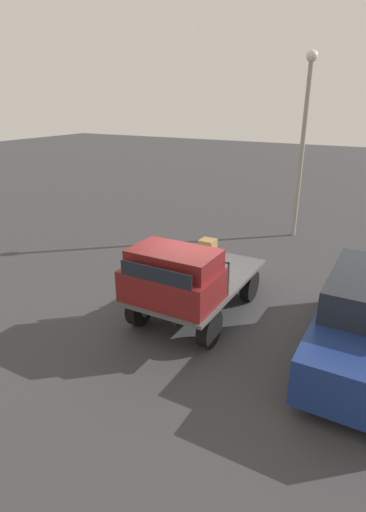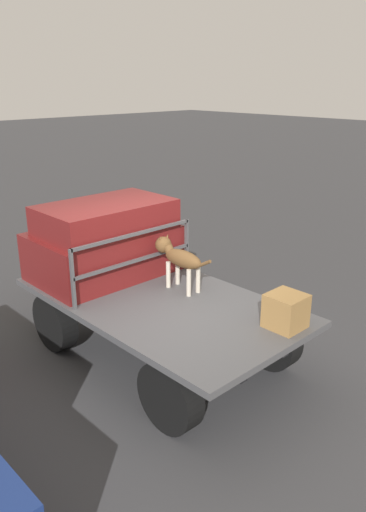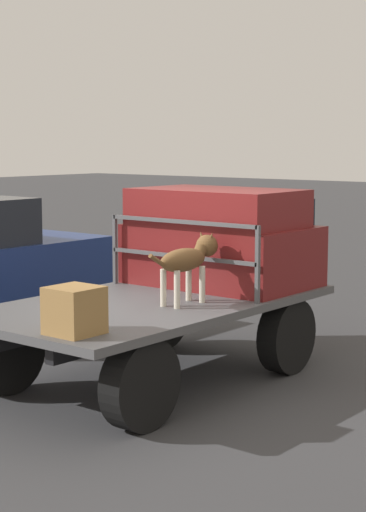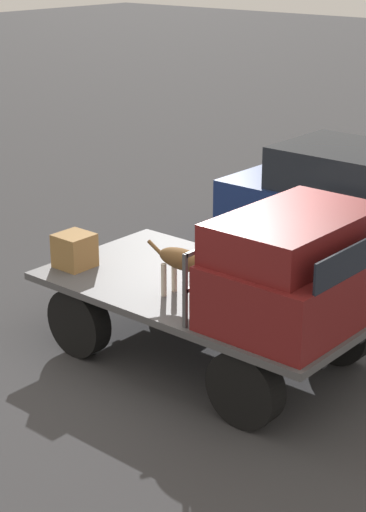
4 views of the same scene
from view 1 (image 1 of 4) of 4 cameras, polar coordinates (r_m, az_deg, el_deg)
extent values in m
plane|color=#38383A|center=(9.70, 2.08, -7.78)|extent=(80.00, 80.00, 0.00)
cylinder|color=black|center=(8.28, 3.82, -10.22)|extent=(0.79, 0.24, 0.79)
cylinder|color=black|center=(9.04, -6.22, -7.37)|extent=(0.79, 0.24, 0.79)
cylinder|color=black|center=(10.18, 9.48, -4.11)|extent=(0.79, 0.24, 0.79)
cylinder|color=black|center=(10.81, 0.83, -2.23)|extent=(0.79, 0.24, 0.79)
cube|color=black|center=(9.25, 4.13, -4.60)|extent=(3.43, 0.10, 0.18)
cube|color=black|center=(9.54, 0.21, -3.69)|extent=(3.43, 0.10, 0.18)
cube|color=#4C4C4F|center=(9.33, 2.15, -3.42)|extent=(3.73, 2.06, 0.08)
cube|color=maroon|center=(8.24, -1.57, -4.11)|extent=(1.28, 1.94, 0.66)
cube|color=maroon|center=(8.10, -1.26, -0.48)|extent=(1.08, 1.78, 0.40)
cube|color=black|center=(7.56, -4.03, -2.69)|extent=(0.02, 1.59, 0.30)
cube|color=#4C4C4F|center=(8.41, 6.48, -3.29)|extent=(0.04, 0.04, 0.77)
cube|color=#4C4C4F|center=(9.23, -4.39, -0.89)|extent=(0.04, 0.04, 0.77)
cube|color=#4C4C4F|center=(8.64, 0.80, 0.17)|extent=(0.04, 1.90, 0.04)
cube|color=#4C4C4F|center=(8.78, 0.78, -2.04)|extent=(0.04, 1.90, 0.04)
cylinder|color=beige|center=(9.24, -0.13, -2.18)|extent=(0.06, 0.06, 0.36)
cylinder|color=beige|center=(9.31, -1.04, -1.97)|extent=(0.06, 0.06, 0.36)
cylinder|color=beige|center=(9.55, 1.02, -1.36)|extent=(0.06, 0.06, 0.36)
cylinder|color=beige|center=(9.63, 0.13, -1.17)|extent=(0.06, 0.06, 0.36)
ellipsoid|color=brown|center=(9.34, 0.00, -0.23)|extent=(0.63, 0.23, 0.23)
sphere|color=beige|center=(9.21, -0.53, -0.80)|extent=(0.10, 0.10, 0.10)
cylinder|color=brown|center=(9.10, -0.82, -0.41)|extent=(0.16, 0.12, 0.15)
sphere|color=brown|center=(8.99, -1.19, -0.40)|extent=(0.22, 0.22, 0.22)
cone|color=beige|center=(8.92, -1.49, -0.70)|extent=(0.12, 0.12, 0.12)
cone|color=brown|center=(8.93, -0.82, 0.11)|extent=(0.06, 0.08, 0.10)
cone|color=brown|center=(8.99, -1.49, 0.25)|extent=(0.06, 0.08, 0.10)
cylinder|color=brown|center=(9.62, 1.05, 0.59)|extent=(0.27, 0.04, 0.18)
cube|color=olive|center=(10.76, 3.55, 1.37)|extent=(0.39, 0.39, 0.39)
cylinder|color=black|center=(7.53, 17.43, -15.82)|extent=(0.60, 0.20, 0.60)
cylinder|color=black|center=(9.95, 21.08, -6.61)|extent=(0.60, 0.20, 0.60)
cylinder|color=gray|center=(14.89, 16.58, 13.76)|extent=(0.16, 0.16, 5.92)
sphere|color=silver|center=(14.84, 17.95, 25.56)|extent=(0.37, 0.37, 0.37)
camera|label=2|loc=(12.04, 29.70, 12.82)|focal=35.00mm
camera|label=3|loc=(16.93, -4.73, 13.56)|focal=60.00mm
camera|label=4|loc=(10.78, -50.73, 12.26)|focal=60.00mm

